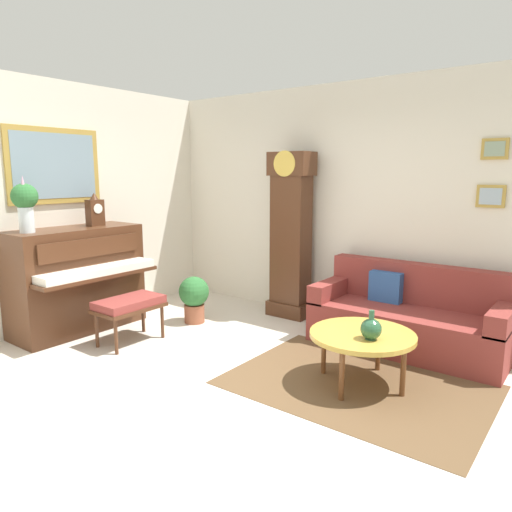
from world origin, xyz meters
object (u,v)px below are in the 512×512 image
at_px(flower_vase, 25,202).
at_px(piano_bench, 129,305).
at_px(couch, 409,318).
at_px(green_jug, 371,329).
at_px(grandfather_clock, 291,240).
at_px(mantel_clock, 95,211).
at_px(coffee_table, 362,336).
at_px(potted_plant, 194,296).
at_px(piano, 78,279).

bearing_deg(flower_vase, piano_bench, 36.68).
xyz_separation_m(couch, green_jug, (0.10, -1.19, 0.23)).
xyz_separation_m(piano_bench, grandfather_clock, (0.82, 1.83, 0.56)).
relative_size(grandfather_clock, mantel_clock, 5.34).
distance_m(coffee_table, flower_vase, 3.54).
distance_m(couch, potted_plant, 2.45).
distance_m(piano, coffee_table, 3.25).
distance_m(flower_vase, potted_plant, 2.08).
bearing_deg(couch, piano_bench, -145.58).
bearing_deg(mantel_clock, green_jug, 4.28).
bearing_deg(potted_plant, couch, 17.69).
relative_size(couch, potted_plant, 3.39).
bearing_deg(piano_bench, couch, 34.42).
bearing_deg(couch, piano, -151.78).
distance_m(couch, green_jug, 1.22).
height_order(couch, potted_plant, couch).
xyz_separation_m(piano, green_jug, (3.30, 0.52, -0.05)).
relative_size(piano_bench, coffee_table, 0.80).
height_order(mantel_clock, potted_plant, mantel_clock).
height_order(piano_bench, flower_vase, flower_vase).
height_order(piano, grandfather_clock, grandfather_clock).
relative_size(piano, coffee_table, 1.64).
xyz_separation_m(flower_vase, potted_plant, (0.87, 1.50, -1.16)).
bearing_deg(mantel_clock, coffee_table, 6.29).
bearing_deg(couch, flower_vase, -144.99).
height_order(couch, green_jug, couch).
relative_size(mantel_clock, green_jug, 1.58).
bearing_deg(piano, flower_vase, -89.87).
bearing_deg(piano_bench, green_jug, 10.12).
relative_size(piano, potted_plant, 2.57).
bearing_deg(potted_plant, piano_bench, -93.75).
distance_m(grandfather_clock, potted_plant, 1.36).
bearing_deg(piano, piano_bench, 5.57).
distance_m(coffee_table, mantel_clock, 3.33).
height_order(piano_bench, couch, couch).
bearing_deg(couch, grandfather_clock, 173.14).
distance_m(grandfather_clock, green_jug, 2.21).
xyz_separation_m(piano, flower_vase, (0.00, -0.52, 0.89)).
bearing_deg(flower_vase, couch, 35.01).
height_order(piano_bench, grandfather_clock, grandfather_clock).
height_order(coffee_table, mantel_clock, mantel_clock).
relative_size(flower_vase, potted_plant, 1.04).
xyz_separation_m(mantel_clock, potted_plant, (0.87, 0.70, -1.02)).
height_order(green_jug, potted_plant, green_jug).
xyz_separation_m(couch, mantel_clock, (-3.20, -1.44, 1.03)).
height_order(piano_bench, coffee_table, piano_bench).
bearing_deg(potted_plant, coffee_table, -8.52).
bearing_deg(grandfather_clock, coffee_table, -39.45).
bearing_deg(piano_bench, mantel_clock, 166.26).
relative_size(piano, green_jug, 6.00).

